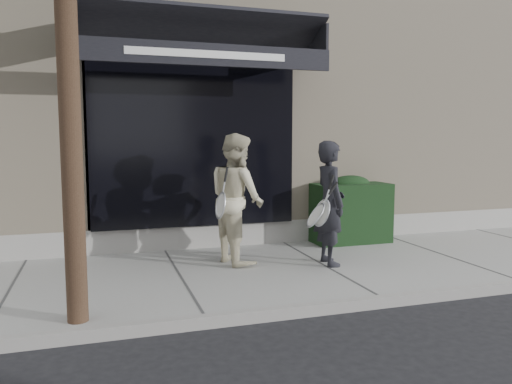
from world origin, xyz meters
name	(u,v)px	position (x,y,z in m)	size (l,w,h in m)	color
ground	(322,272)	(0.00, 0.00, 0.00)	(80.00, 80.00, 0.00)	black
sidewalk	(322,268)	(0.00, 0.00, 0.06)	(20.00, 3.00, 0.12)	gray
curb	(381,301)	(0.00, -1.55, 0.07)	(20.00, 0.10, 0.14)	gray
building_facade	(230,101)	(-0.01, 4.96, 2.74)	(14.30, 8.04, 5.64)	beige
hedge	(350,210)	(1.10, 1.25, 0.66)	(1.30, 0.70, 1.14)	black
pedestrian_front	(330,203)	(0.09, -0.04, 0.98)	(0.72, 0.86, 1.73)	black
pedestrian_back	(237,198)	(-1.11, 0.47, 1.04)	(0.85, 1.01, 1.83)	beige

